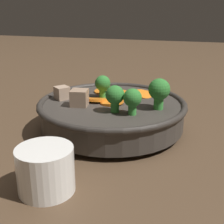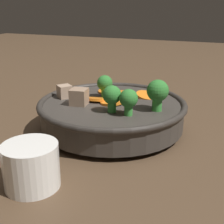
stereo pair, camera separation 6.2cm
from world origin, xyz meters
The scene contains 3 objects.
ground_plane centered at (0.00, 0.00, 0.00)m, with size 3.00×3.00×0.00m, color #4C3826.
stirfry_bowl centered at (0.00, 0.00, 0.04)m, with size 0.29×0.29×0.11m.
tea_cup centered at (0.03, 0.23, 0.03)m, with size 0.08×0.08×0.06m.
Camera 2 is at (-0.22, 0.54, 0.25)m, focal length 50.00 mm.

